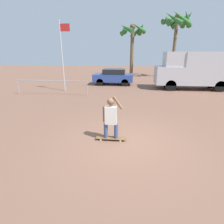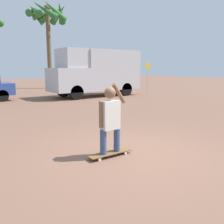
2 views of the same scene
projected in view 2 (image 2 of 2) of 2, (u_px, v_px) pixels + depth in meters
name	position (u px, v px, depth m)	size (l,w,h in m)	color
ground_plane	(133.00, 153.00, 5.70)	(80.00, 80.00, 0.00)	brown
skateboard	(110.00, 153.00, 5.49)	(1.05, 0.26, 0.08)	brown
person_skateboarder	(110.00, 116.00, 5.35)	(0.69, 0.25, 1.53)	#384C7A
camper_van	(97.00, 71.00, 16.67)	(6.16, 2.09, 3.07)	black
palm_tree_near_van	(48.00, 16.00, 22.24)	(3.74, 3.79, 7.62)	brown
street_sign	(148.00, 74.00, 18.34)	(0.44, 0.06, 2.25)	#B7B7BC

